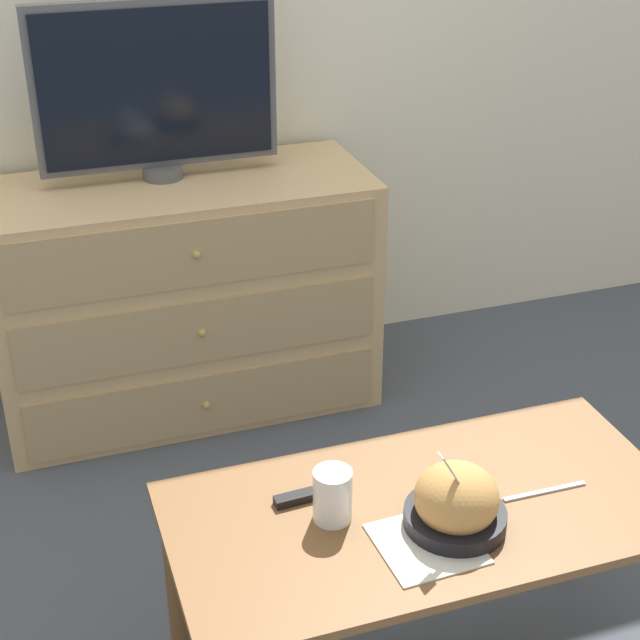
{
  "coord_description": "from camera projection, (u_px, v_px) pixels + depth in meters",
  "views": [
    {
      "loc": [
        -0.36,
        -2.92,
        1.7
      ],
      "look_at": [
        0.21,
        -1.22,
        0.74
      ],
      "focal_mm": 55.0,
      "sensor_mm": 36.0,
      "label": 1
    }
  ],
  "objects": [
    {
      "name": "dresser",
      "position": [
        185.0,
        297.0,
        2.98
      ],
      "size": [
        1.13,
        0.49,
        0.73
      ],
      "color": "tan",
      "rests_on": "ground_plane"
    },
    {
      "name": "remote_control",
      "position": [
        306.0,
        495.0,
        1.95
      ],
      "size": [
        0.13,
        0.04,
        0.02
      ],
      "color": "black",
      "rests_on": "coffee_table"
    },
    {
      "name": "ground_plane",
      "position": [
        147.0,
        363.0,
        3.35
      ],
      "size": [
        12.0,
        12.0,
        0.0
      ],
      "primitive_type": "plane",
      "color": "#474C56"
    },
    {
      "name": "takeout_bowl",
      "position": [
        456.0,
        504.0,
        1.86
      ],
      "size": [
        0.2,
        0.2,
        0.2
      ],
      "color": "black",
      "rests_on": "coffee_table"
    },
    {
      "name": "drink_cup",
      "position": [
        333.0,
        498.0,
        1.88
      ],
      "size": [
        0.08,
        0.08,
        0.11
      ],
      "color": "#9E6638",
      "rests_on": "coffee_table"
    },
    {
      "name": "coffee_table",
      "position": [
        424.0,
        534.0,
        1.97
      ],
      "size": [
        1.02,
        0.51,
        0.47
      ],
      "color": "brown",
      "rests_on": "ground_plane"
    },
    {
      "name": "tv",
      "position": [
        156.0,
        88.0,
        2.72
      ],
      "size": [
        0.69,
        0.12,
        0.5
      ],
      "color": "#515156",
      "rests_on": "dresser"
    },
    {
      "name": "napkin",
      "position": [
        427.0,
        544.0,
        1.84
      ],
      "size": [
        0.19,
        0.19,
        0.0
      ],
      "color": "silver",
      "rests_on": "coffee_table"
    },
    {
      "name": "knife",
      "position": [
        545.0,
        491.0,
        1.98
      ],
      "size": [
        0.18,
        0.01,
        0.01
      ],
      "color": "silver",
      "rests_on": "coffee_table"
    }
  ]
}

